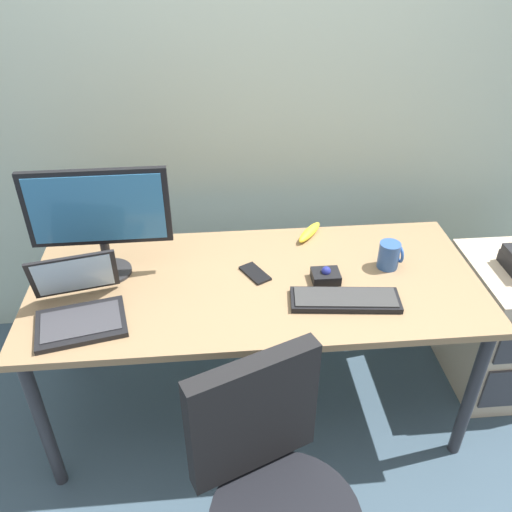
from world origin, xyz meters
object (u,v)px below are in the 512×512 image
Objects in this scene: trackball_mouse at (326,276)px; banana at (309,232)px; file_cabinet at (504,325)px; laptop at (79,305)px; cell_phone at (255,273)px; monitor_main at (99,215)px; keyboard at (345,299)px; coffee_mug at (389,255)px.

trackball_mouse reaches higher than banana.
laptop is at bearing -172.70° from file_cabinet.
banana is (0.27, 0.27, 0.02)m from cell_phone.
monitor_main reaches higher than banana.
monitor_main is at bearing -166.30° from banana.
keyboard is at bearing -164.24° from file_cabinet.
monitor_main reaches higher than cell_phone.
monitor_main is (-1.77, 0.03, 0.67)m from file_cabinet.
coffee_mug is at bearing -28.55° from cell_phone.
trackball_mouse is (-0.05, 0.14, 0.01)m from keyboard.
coffee_mug reaches higher than cell_phone.
monitor_main is 1.28× the size of keyboard.
trackball_mouse is at bearing -88.91° from banana.
banana is (0.86, 0.21, -0.25)m from monitor_main.
monitor_main is 1.47× the size of laptop.
keyboard is 3.83× the size of trackball_mouse.
file_cabinet is 1.90m from laptop.
laptop reaches higher than coffee_mug.
coffee_mug is 0.39m from banana.
keyboard is 0.32m from coffee_mug.
monitor_main reaches higher than coffee_mug.
trackball_mouse is at bearing -42.44° from cell_phone.
keyboard is at bearing -16.56° from monitor_main.
keyboard is 2.97× the size of cell_phone.
banana is at bearing 13.70° from monitor_main.
trackball_mouse reaches higher than keyboard.
file_cabinet is at bearing -14.82° from banana.
file_cabinet is 5.93× the size of trackball_mouse.
coffee_mug is at bearing -43.26° from banana.
laptop is 0.94m from trackball_mouse.
trackball_mouse is at bearing -165.58° from coffee_mug.
monitor_main reaches higher than file_cabinet.
laptop is at bearing -170.21° from coffee_mug.
keyboard is at bearing -72.19° from trackball_mouse.
keyboard is 0.15m from trackball_mouse.
laptop is at bearing -103.99° from monitor_main.
monitor_main is at bearing 179.02° from file_cabinet.
cell_phone is at bearing 17.20° from laptop.
keyboard reaches higher than file_cabinet.
keyboard is at bearing -136.96° from coffee_mug.
laptop is (-0.07, -0.26, -0.22)m from monitor_main.
laptop reaches higher than cell_phone.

